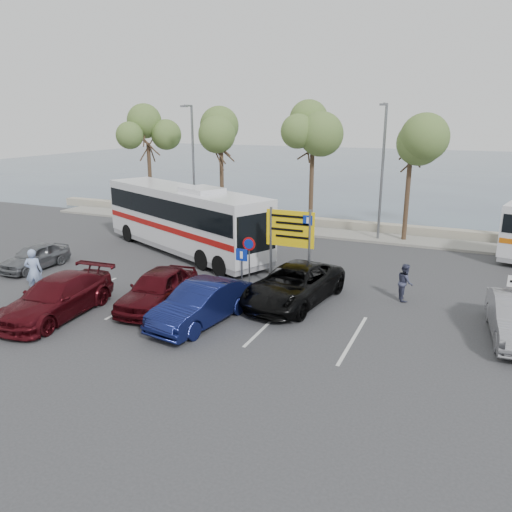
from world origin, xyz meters
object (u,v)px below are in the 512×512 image
at_px(street_lamp_left, 193,158).
at_px(car_blue, 201,304).
at_px(car_maroon, 57,297).
at_px(car_red, 158,289).
at_px(pedestrian_near, 34,272).
at_px(pedestrian_far, 405,282).
at_px(direction_sign, 290,235).
at_px(coach_bus_left, 184,221).
at_px(car_silver_a, 35,257).
at_px(street_lamp_right, 382,166).
at_px(suv_black, 293,285).

distance_m(street_lamp_left, car_blue, 18.45).
height_order(car_blue, car_maroon, car_blue).
xyz_separation_m(car_maroon, car_red, (3.00, 2.35, 0.02)).
xyz_separation_m(pedestrian_near, pedestrian_far, (14.72, 5.64, -0.21)).
relative_size(direction_sign, car_blue, 0.78).
bearing_deg(pedestrian_far, coach_bus_left, 58.22).
height_order(car_silver_a, car_red, car_red).
bearing_deg(car_maroon, direction_sign, 39.61).
bearing_deg(car_silver_a, pedestrian_far, 9.19).
relative_size(car_maroon, pedestrian_far, 3.31).
xyz_separation_m(car_silver_a, pedestrian_far, (17.61, 2.93, 0.15)).
bearing_deg(car_silver_a, coach_bus_left, 48.03).
xyz_separation_m(street_lamp_left, car_blue, (9.40, -15.41, -3.84)).
distance_m(street_lamp_right, car_blue, 16.28).
bearing_deg(car_red, car_maroon, -147.53).
bearing_deg(direction_sign, car_blue, -107.50).
bearing_deg(coach_bus_left, car_blue, -54.89).
height_order(coach_bus_left, pedestrian_far, coach_bus_left).
distance_m(street_lamp_left, suv_black, 17.27).
height_order(coach_bus_left, suv_black, coach_bus_left).
relative_size(coach_bus_left, car_red, 2.71).
relative_size(car_maroon, pedestrian_near, 2.60).
bearing_deg(pedestrian_far, car_red, 99.34).
height_order(suv_black, pedestrian_far, pedestrian_far).
distance_m(car_silver_a, pedestrian_near, 3.97).
height_order(car_red, suv_black, car_red).
xyz_separation_m(direction_sign, suv_black, (0.80, -1.70, -1.66)).
height_order(street_lamp_right, car_maroon, street_lamp_right).
relative_size(street_lamp_left, pedestrian_far, 5.10).
distance_m(street_lamp_right, pedestrian_near, 19.81).
bearing_deg(coach_bus_left, street_lamp_right, 36.46).
xyz_separation_m(direction_sign, car_silver_a, (-12.67, -2.49, -1.80)).
relative_size(street_lamp_left, suv_black, 1.44).
xyz_separation_m(street_lamp_left, car_red, (7.00, -14.67, -3.82)).
xyz_separation_m(coach_bus_left, pedestrian_far, (12.45, -2.86, -1.00)).
bearing_deg(pedestrian_far, car_silver_a, 80.63).
relative_size(coach_bus_left, pedestrian_far, 7.85).
xyz_separation_m(direction_sign, car_blue, (-1.60, -5.09, -1.67)).
distance_m(car_blue, car_red, 2.51).
height_order(street_lamp_left, car_maroon, street_lamp_left).
bearing_deg(pedestrian_near, car_maroon, 119.65).
relative_size(car_silver_a, car_maroon, 0.72).
bearing_deg(suv_black, street_lamp_left, 142.64).
bearing_deg(car_maroon, car_silver_a, 139.28).
xyz_separation_m(car_maroon, suv_black, (7.80, 5.00, 0.02)).
xyz_separation_m(street_lamp_left, pedestrian_near, (1.23, -15.52, -3.60)).
bearing_deg(car_blue, pedestrian_near, -170.79).
bearing_deg(direction_sign, car_red, -132.64).
bearing_deg(car_red, suv_black, 23.33).
xyz_separation_m(street_lamp_left, suv_black, (11.80, -12.02, -3.83)).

